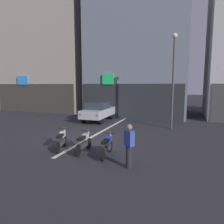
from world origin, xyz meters
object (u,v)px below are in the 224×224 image
car_silver_crossing_near (98,111)px  street_lamp (173,72)px  motorcycle_white_row_leftmost (61,140)px  motorcycle_silver_row_left_mid (84,142)px  person_by_motorcycles (129,146)px  motorcycle_blue_row_centre (107,146)px

car_silver_crossing_near → street_lamp: (6.14, -1.01, 3.12)m
motorcycle_white_row_leftmost → motorcycle_silver_row_left_mid: (1.21, -0.00, 0.00)m
motorcycle_white_row_leftmost → car_silver_crossing_near: bearing=100.9°
car_silver_crossing_near → person_by_motorcycles: size_ratio=2.48×
street_lamp → person_by_motorcycles: size_ratio=3.92×
motorcycle_blue_row_centre → motorcycle_white_row_leftmost: bearing=177.1°
street_lamp → car_silver_crossing_near: bearing=170.7°
person_by_motorcycles → motorcycle_silver_row_left_mid: bearing=157.0°
car_silver_crossing_near → motorcycle_blue_row_centre: (3.89, -7.81, -0.43)m
street_lamp → person_by_motorcycles: bearing=-97.4°
street_lamp → person_by_motorcycles: (-1.00, -7.72, -3.15)m
car_silver_crossing_near → motorcycle_white_row_leftmost: size_ratio=2.58×
motorcycle_blue_row_centre → street_lamp: bearing=71.7°
car_silver_crossing_near → street_lamp: size_ratio=0.63×
motorcycle_blue_row_centre → car_silver_crossing_near: bearing=116.5°
street_lamp → motorcycle_white_row_leftmost: street_lamp is taller
motorcycle_white_row_leftmost → person_by_motorcycles: 3.82m
motorcycle_white_row_leftmost → motorcycle_blue_row_centre: bearing=-2.9°
motorcycle_white_row_leftmost → motorcycle_blue_row_centre: same height
car_silver_crossing_near → motorcycle_white_row_leftmost: car_silver_crossing_near is taller
car_silver_crossing_near → motorcycle_silver_row_left_mid: size_ratio=2.48×
car_silver_crossing_near → motorcycle_silver_row_left_mid: car_silver_crossing_near is taller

